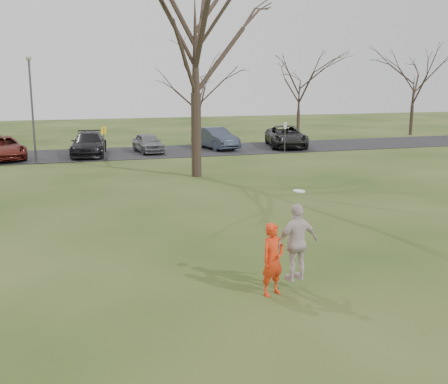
# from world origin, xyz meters

# --- Properties ---
(ground) EXTENTS (120.00, 120.00, 0.00)m
(ground) POSITION_xyz_m (0.00, 0.00, 0.00)
(ground) COLOR #1E380F
(ground) RESTS_ON ground
(parking_strip) EXTENTS (62.00, 6.50, 0.04)m
(parking_strip) POSITION_xyz_m (0.00, 25.00, 0.02)
(parking_strip) COLOR black
(parking_strip) RESTS_ON ground
(player_defender) EXTENTS (0.71, 0.59, 1.68)m
(player_defender) POSITION_xyz_m (-0.23, -0.39, 0.84)
(player_defender) COLOR red
(player_defender) RESTS_ON ground
(car_2) EXTENTS (3.32, 5.36, 1.38)m
(car_2) POSITION_xyz_m (-7.97, 24.41, 0.73)
(car_2) COLOR maroon
(car_2) RESTS_ON parking_strip
(car_3) EXTENTS (2.78, 5.38, 1.49)m
(car_3) POSITION_xyz_m (-2.76, 24.50, 0.79)
(car_3) COLOR black
(car_3) RESTS_ON parking_strip
(car_4) EXTENTS (1.90, 3.92, 1.29)m
(car_4) POSITION_xyz_m (1.16, 24.82, 0.68)
(car_4) COLOR slate
(car_4) RESTS_ON parking_strip
(car_5) EXTENTS (2.61, 4.80, 1.50)m
(car_5) POSITION_xyz_m (6.08, 25.39, 0.79)
(car_5) COLOR #323A4B
(car_5) RESTS_ON parking_strip
(car_6) EXTENTS (3.91, 6.04, 1.55)m
(car_6) POSITION_xyz_m (11.34, 24.77, 0.81)
(car_6) COLOR black
(car_6) RESTS_ON parking_strip
(catching_play) EXTENTS (1.12, 0.60, 2.14)m
(catching_play) POSITION_xyz_m (0.41, -0.29, 1.15)
(catching_play) COLOR beige
(catching_play) RESTS_ON ground
(lamp_post) EXTENTS (0.34, 0.34, 6.27)m
(lamp_post) POSITION_xyz_m (-6.00, 22.50, 3.97)
(lamp_post) COLOR #47474C
(lamp_post) RESTS_ON ground
(sign_yellow) EXTENTS (0.35, 0.35, 2.08)m
(sign_yellow) POSITION_xyz_m (-2.00, 22.00, 1.45)
(sign_yellow) COLOR #47474C
(sign_yellow) RESTS_ON ground
(sign_white) EXTENTS (0.35, 0.35, 2.08)m
(sign_white) POSITION_xyz_m (10.00, 22.00, 1.45)
(sign_white) COLOR #47474C
(sign_white) RESTS_ON ground
(big_tree) EXTENTS (9.00, 9.00, 14.00)m
(big_tree) POSITION_xyz_m (2.00, 15.00, 7.00)
(big_tree) COLOR #352821
(big_tree) RESTS_ON ground
(small_tree_row) EXTENTS (55.00, 5.90, 8.50)m
(small_tree_row) POSITION_xyz_m (4.38, 30.06, 3.89)
(small_tree_row) COLOR #352821
(small_tree_row) RESTS_ON ground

